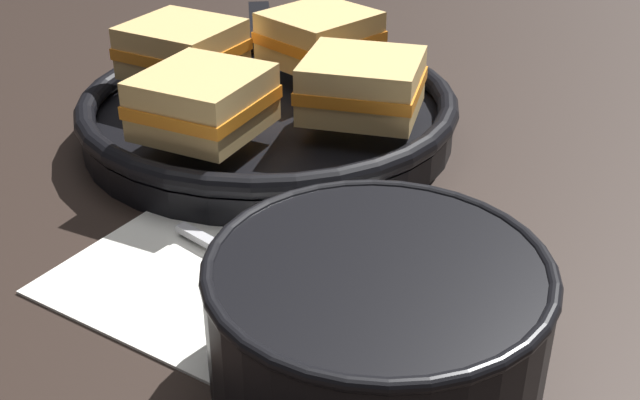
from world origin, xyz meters
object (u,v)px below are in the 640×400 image
at_px(soup_bowl, 377,312).
at_px(sandwich_near_left, 320,37).
at_px(skillet, 269,113).
at_px(spoon, 311,298).
at_px(sandwich_far_left, 203,102).
at_px(sandwich_near_right, 183,49).
at_px(sandwich_far_right, 362,85).

height_order(soup_bowl, sandwich_near_left, sandwich_near_left).
relative_size(soup_bowl, skillet, 0.45).
height_order(spoon, sandwich_near_left, sandwich_near_left).
distance_m(skillet, sandwich_far_left, 0.10).
xyz_separation_m(spoon, sandwich_near_right, (-0.26, 0.17, 0.06)).
xyz_separation_m(sandwich_near_right, sandwich_far_left, (0.10, -0.08, 0.00)).
distance_m(sandwich_near_left, sandwich_far_right, 0.13).
bearing_deg(spoon, skillet, 140.97).
bearing_deg(sandwich_near_right, sandwich_far_right, 5.31).
bearing_deg(sandwich_far_right, sandwich_near_left, 140.31).
distance_m(soup_bowl, sandwich_far_left, 0.26).
xyz_separation_m(sandwich_near_left, sandwich_far_left, (0.02, -0.18, 0.00)).
height_order(spoon, sandwich_near_right, sandwich_near_right).
xyz_separation_m(skillet, sandwich_near_left, (-0.01, 0.09, 0.04)).
height_order(spoon, sandwich_far_right, sandwich_far_right).
relative_size(sandwich_near_left, sandwich_far_right, 0.92).
xyz_separation_m(sandwich_near_right, sandwich_far_right, (0.18, 0.02, 0.00)).
height_order(soup_bowl, skillet, soup_bowl).
relative_size(soup_bowl, spoon, 1.02).
distance_m(skillet, sandwich_near_right, 0.10).
bearing_deg(soup_bowl, sandwich_near_right, 148.21).
xyz_separation_m(soup_bowl, sandwich_near_right, (-0.33, 0.20, 0.02)).
height_order(spoon, skillet, skillet).
bearing_deg(sandwich_near_right, skillet, 6.46).
height_order(sandwich_near_right, sandwich_far_right, same).
distance_m(spoon, sandwich_far_right, 0.22).
relative_size(soup_bowl, sandwich_far_left, 1.74).
bearing_deg(sandwich_far_right, skillet, -175.81).
xyz_separation_m(sandwich_far_left, sandwich_far_right, (0.08, 0.10, 0.00)).
relative_size(sandwich_far_left, sandwich_far_right, 0.89).
distance_m(spoon, skillet, 0.26).
bearing_deg(soup_bowl, skillet, 138.32).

